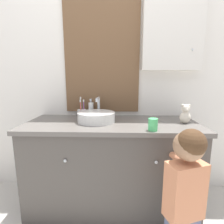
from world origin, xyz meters
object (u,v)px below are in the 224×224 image
at_px(sink_basin, 97,116).
at_px(drinking_cup, 153,125).
at_px(child_figure, 185,187).
at_px(teddy_bear, 185,114).
at_px(toothbrush_holder, 82,113).
at_px(soap_dispenser, 91,109).

height_order(sink_basin, drinking_cup, sink_basin).
distance_m(child_figure, teddy_bear, 0.64).
bearing_deg(drinking_cup, sink_basin, 149.57).
bearing_deg(teddy_bear, drinking_cup, -144.09).
relative_size(sink_basin, child_figure, 0.43).
relative_size(child_figure, drinking_cup, 9.89).
bearing_deg(drinking_cup, toothbrush_holder, 143.47).
bearing_deg(sink_basin, soap_dispenser, 111.82).
distance_m(soap_dispenser, drinking_cup, 0.70).
bearing_deg(toothbrush_holder, child_figure, -44.21).
bearing_deg(toothbrush_holder, drinking_cup, -36.53).
xyz_separation_m(sink_basin, toothbrush_holder, (-0.17, 0.20, -0.01)).
distance_m(sink_basin, soap_dispenser, 0.22).
height_order(teddy_bear, drinking_cup, teddy_bear).
bearing_deg(sink_basin, toothbrush_holder, 131.52).
bearing_deg(teddy_bear, toothbrush_holder, 166.20).
bearing_deg(sink_basin, drinking_cup, -30.43).
bearing_deg(child_figure, soap_dispenser, 131.85).
xyz_separation_m(child_figure, teddy_bear, (0.17, 0.51, 0.34)).
bearing_deg(toothbrush_holder, soap_dispenser, 3.40).
height_order(sink_basin, child_figure, sink_basin).
height_order(toothbrush_holder, soap_dispenser, toothbrush_holder).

